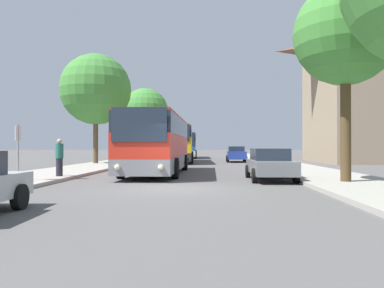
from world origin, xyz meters
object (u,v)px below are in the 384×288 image
at_px(bus_stop_sign, 18,146).
at_px(bus_front, 158,143).
at_px(bus_middle, 179,144).
at_px(parked_car_right_far, 236,154).
at_px(tree_left_near, 145,112).
at_px(tree_right_near, 345,35).
at_px(bus_rear, 186,145).
at_px(parked_car_right_near, 270,164).
at_px(tree_left_far, 96,90).
at_px(pedestrian_waiting_far, 59,157).

bearing_deg(bus_stop_sign, bus_front, 50.51).
relative_size(bus_middle, parked_car_right_far, 2.66).
relative_size(tree_left_near, tree_right_near, 1.08).
bearing_deg(tree_right_near, bus_rear, 103.52).
distance_m(bus_front, parked_car_right_near, 6.77).
bearing_deg(parked_car_right_far, tree_right_near, 98.03).
distance_m(bus_rear, parked_car_right_near, 33.30).
relative_size(bus_front, tree_right_near, 1.38).
xyz_separation_m(parked_car_right_far, bus_stop_sign, (-10.40, -22.01, 0.76)).
relative_size(bus_stop_sign, tree_right_near, 0.29).
bearing_deg(bus_stop_sign, tree_left_far, 95.96).
distance_m(bus_middle, parked_car_right_far, 5.69).
distance_m(bus_rear, tree_left_near, 7.71).
xyz_separation_m(bus_stop_sign, tree_left_near, (-0.09, 30.59, 4.23)).
bearing_deg(bus_stop_sign, pedestrian_waiting_far, 70.14).
relative_size(parked_car_right_near, tree_left_far, 0.49).
bearing_deg(tree_left_near, parked_car_right_far, -39.29).
bearing_deg(tree_right_near, parked_car_right_far, 97.08).
height_order(bus_rear, bus_stop_sign, bus_rear).
bearing_deg(tree_left_far, bus_middle, 40.22).
bearing_deg(pedestrian_waiting_far, bus_front, 92.54).
distance_m(tree_left_near, tree_right_near, 33.15).
bearing_deg(pedestrian_waiting_far, bus_middle, 128.28).
height_order(bus_stop_sign, tree_right_near, tree_right_near).
distance_m(bus_middle, bus_stop_sign, 21.76).
relative_size(parked_car_right_far, tree_right_near, 0.58).
relative_size(bus_rear, parked_car_right_near, 2.58).
xyz_separation_m(bus_rear, pedestrian_waiting_far, (-3.93, -32.81, -0.70)).
distance_m(parked_car_right_near, bus_stop_sign, 10.74).
xyz_separation_m(bus_middle, bus_rear, (-0.12, 13.82, -0.09)).
bearing_deg(parked_car_right_far, tree_left_far, 28.55).
bearing_deg(parked_car_right_far, bus_front, 72.01).
bearing_deg(tree_left_near, tree_left_far, -95.95).
relative_size(parked_car_right_near, pedestrian_waiting_far, 2.57).
height_order(bus_front, bus_middle, bus_middle).
height_order(bus_front, tree_left_far, tree_left_far).
bearing_deg(tree_left_far, tree_right_near, -46.49).
distance_m(bus_stop_sign, pedestrian_waiting_far, 2.42).
relative_size(parked_car_right_far, pedestrian_waiting_far, 2.64).
bearing_deg(bus_front, bus_middle, 90.53).
height_order(bus_stop_sign, pedestrian_waiting_far, bus_stop_sign).
bearing_deg(bus_rear, parked_car_right_far, -68.58).
relative_size(bus_middle, tree_right_near, 1.54).
relative_size(bus_stop_sign, tree_left_near, 0.27).
bearing_deg(bus_rear, tree_right_near, -78.58).
height_order(tree_left_near, tree_right_near, tree_left_near).
xyz_separation_m(parked_car_right_far, tree_left_far, (-12.04, -6.29, 5.44)).
distance_m(parked_car_right_near, tree_left_far, 18.94).
height_order(bus_middle, parked_car_right_near, bus_middle).
xyz_separation_m(bus_front, pedestrian_waiting_far, (-4.07, -3.69, -0.68)).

